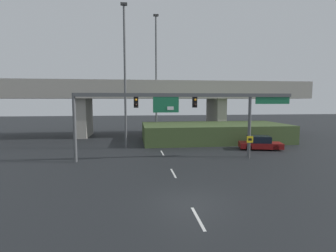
{
  "coord_description": "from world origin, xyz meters",
  "views": [
    {
      "loc": [
        -2.8,
        -12.92,
        5.28
      ],
      "look_at": [
        0.0,
        8.53,
        3.17
      ],
      "focal_mm": 28.0,
      "sensor_mm": 36.0,
      "label": 1
    }
  ],
  "objects_px": {
    "parked_sedan_near_right": "(260,143)",
    "speed_limit_sign": "(250,144)",
    "highway_light_pole_near": "(125,74)",
    "signal_gantry": "(183,105)",
    "highway_light_pole_far": "(156,75)"
  },
  "relations": [
    {
      "from": "speed_limit_sign",
      "to": "parked_sedan_near_right",
      "type": "distance_m",
      "value": 5.46
    },
    {
      "from": "speed_limit_sign",
      "to": "highway_light_pole_far",
      "type": "relative_size",
      "value": 0.13
    },
    {
      "from": "signal_gantry",
      "to": "parked_sedan_near_right",
      "type": "distance_m",
      "value": 10.71
    },
    {
      "from": "highway_light_pole_far",
      "to": "parked_sedan_near_right",
      "type": "bearing_deg",
      "value": -44.07
    },
    {
      "from": "signal_gantry",
      "to": "highway_light_pole_far",
      "type": "height_order",
      "value": "highway_light_pole_far"
    },
    {
      "from": "speed_limit_sign",
      "to": "highway_light_pole_far",
      "type": "distance_m",
      "value": 17.73
    },
    {
      "from": "speed_limit_sign",
      "to": "highway_light_pole_far",
      "type": "height_order",
      "value": "highway_light_pole_far"
    },
    {
      "from": "parked_sedan_near_right",
      "to": "highway_light_pole_near",
      "type": "bearing_deg",
      "value": -175.9
    },
    {
      "from": "signal_gantry",
      "to": "highway_light_pole_near",
      "type": "relative_size",
      "value": 1.27
    },
    {
      "from": "signal_gantry",
      "to": "parked_sedan_near_right",
      "type": "xyz_separation_m",
      "value": [
        9.18,
        3.54,
        -4.24
      ]
    },
    {
      "from": "speed_limit_sign",
      "to": "highway_light_pole_near",
      "type": "relative_size",
      "value": 0.14
    },
    {
      "from": "parked_sedan_near_right",
      "to": "highway_light_pole_far",
      "type": "bearing_deg",
      "value": 149.98
    },
    {
      "from": "signal_gantry",
      "to": "parked_sedan_near_right",
      "type": "bearing_deg",
      "value": 21.08
    },
    {
      "from": "parked_sedan_near_right",
      "to": "speed_limit_sign",
      "type": "bearing_deg",
      "value": -112.05
    },
    {
      "from": "signal_gantry",
      "to": "parked_sedan_near_right",
      "type": "height_order",
      "value": "signal_gantry"
    }
  ]
}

